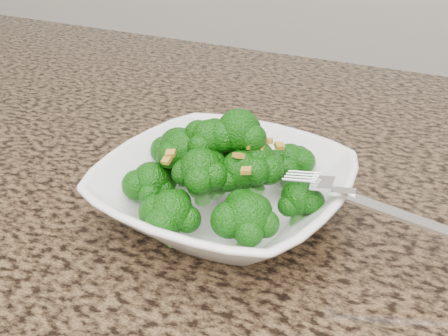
% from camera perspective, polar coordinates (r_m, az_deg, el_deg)
% --- Properties ---
extents(granite_counter, '(1.64, 1.04, 0.03)m').
position_cam_1_polar(granite_counter, '(0.46, -1.37, -10.38)').
color(granite_counter, brown).
rests_on(granite_counter, cabinet).
extents(bowl, '(0.22, 0.22, 0.05)m').
position_cam_1_polar(bowl, '(0.48, 0.00, -2.56)').
color(bowl, white).
rests_on(bowl, granite_counter).
extents(broccoli_pile, '(0.18, 0.18, 0.07)m').
position_cam_1_polar(broccoli_pile, '(0.45, 0.00, 3.73)').
color(broccoli_pile, '#105609').
rests_on(broccoli_pile, bowl).
extents(garlic_topping, '(0.11, 0.11, 0.01)m').
position_cam_1_polar(garlic_topping, '(0.44, 0.00, 7.96)').
color(garlic_topping, gold).
rests_on(garlic_topping, broccoli_pile).
extents(fork, '(0.17, 0.04, 0.01)m').
position_cam_1_polar(fork, '(0.43, 12.41, -2.48)').
color(fork, silver).
rests_on(fork, bowl).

